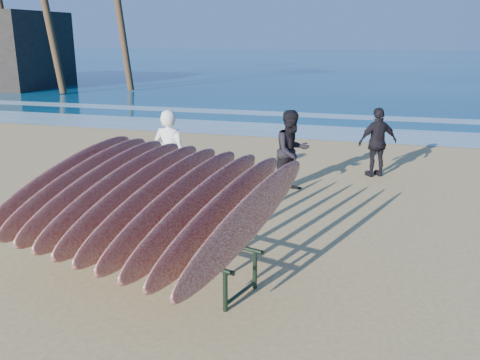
{
  "coord_description": "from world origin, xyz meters",
  "views": [
    {
      "loc": [
        1.96,
        -6.19,
        3.04
      ],
      "look_at": [
        0.0,
        0.8,
        0.95
      ],
      "focal_mm": 38.0,
      "sensor_mm": 36.0,
      "label": 1
    }
  ],
  "objects": [
    {
      "name": "foam_near",
      "position": [
        0.0,
        10.0,
        0.01
      ],
      "size": [
        160.0,
        160.0,
        0.0
      ],
      "primitive_type": "plane",
      "color": "white",
      "rests_on": "ground"
    },
    {
      "name": "person_dark_a",
      "position": [
        0.3,
        3.52,
        0.81
      ],
      "size": [
        1.0,
        0.99,
        1.63
      ],
      "primitive_type": "imported",
      "rotation": [
        0.0,
        0.0,
        0.77
      ],
      "color": "black",
      "rests_on": "ground"
    },
    {
      "name": "person_dark_b",
      "position": [
        1.92,
        5.11,
        0.76
      ],
      "size": [
        0.96,
        0.77,
        1.53
      ],
      "primitive_type": "imported",
      "rotation": [
        0.0,
        0.0,
        3.66
      ],
      "color": "black",
      "rests_on": "ground"
    },
    {
      "name": "person_white",
      "position": [
        -1.79,
        2.33,
        0.86
      ],
      "size": [
        0.65,
        0.44,
        1.72
      ],
      "primitive_type": "imported",
      "rotation": [
        0.0,
        0.0,
        3.1
      ],
      "color": "white",
      "rests_on": "ground"
    },
    {
      "name": "surfboard_rack",
      "position": [
        -0.91,
        -0.53,
        0.98
      ],
      "size": [
        3.86,
        3.65,
        1.66
      ],
      "rotation": [
        0.0,
        0.0,
        -0.29
      ],
      "color": "#1C2C20",
      "rests_on": "ground"
    },
    {
      "name": "foam_far",
      "position": [
        0.0,
        13.5,
        0.01
      ],
      "size": [
        160.0,
        160.0,
        0.0
      ],
      "primitive_type": "plane",
      "color": "white",
      "rests_on": "ground"
    },
    {
      "name": "ground",
      "position": [
        0.0,
        0.0,
        0.0
      ],
      "size": [
        120.0,
        120.0,
        0.0
      ],
      "primitive_type": "plane",
      "color": "tan",
      "rests_on": "ground"
    },
    {
      "name": "ocean",
      "position": [
        0.0,
        55.0,
        0.01
      ],
      "size": [
        160.0,
        160.0,
        0.0
      ],
      "primitive_type": "plane",
      "color": "navy",
      "rests_on": "ground"
    }
  ]
}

